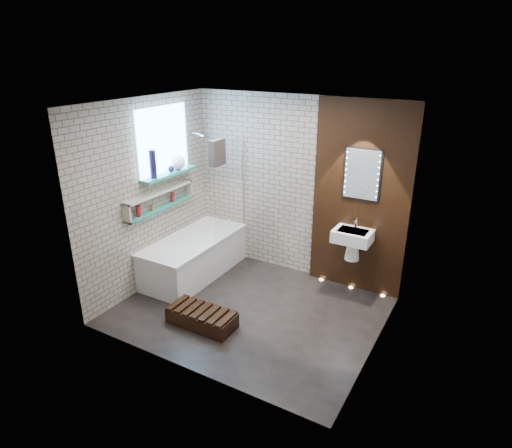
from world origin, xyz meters
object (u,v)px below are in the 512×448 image
Objects in this scene: bathtub at (194,256)px; walnut_step at (202,318)px; washbasin at (353,240)px; led_mirror at (362,174)px; bath_screen at (229,188)px.

bathtub reaches higher than walnut_step.
washbasin is 0.83× the size of led_mirror.
bath_screen is 1.89m from washbasin.
bath_screen is 1.89m from led_mirror.
bathtub is 1.36m from walnut_step.
bathtub is 2.68m from led_mirror.
bath_screen is at bearing 51.10° from bathtub.
bathtub is 1.14m from bath_screen.
bathtub is at bearing 130.55° from walnut_step.
washbasin is at bearing 16.01° from bathtub.
bath_screen is at bearing 109.63° from walnut_step.
bath_screen is 1.66× the size of walnut_step.
bath_screen is (0.35, 0.44, 0.99)m from bathtub.
led_mirror reaches higher than washbasin.
walnut_step is at bearing -128.19° from washbasin.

